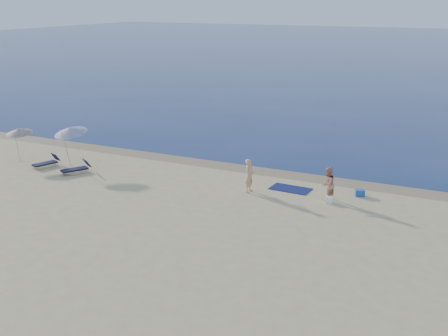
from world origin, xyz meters
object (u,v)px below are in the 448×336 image
at_px(person_right, 328,184).
at_px(umbrella_near, 70,130).
at_px(blue_cooler, 360,193).
at_px(person_left, 249,176).

xyz_separation_m(person_right, umbrella_near, (-14.63, -0.69, 1.26)).
bearing_deg(blue_cooler, person_right, -158.13).
distance_m(person_right, umbrella_near, 14.70).
relative_size(blue_cooler, umbrella_near, 0.18).
height_order(person_right, blue_cooler, person_right).
relative_size(person_left, blue_cooler, 3.75).
height_order(blue_cooler, umbrella_near, umbrella_near).
bearing_deg(person_left, person_right, -81.71).
bearing_deg(blue_cooler, person_left, 175.28).
bearing_deg(person_left, umbrella_near, 92.42).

